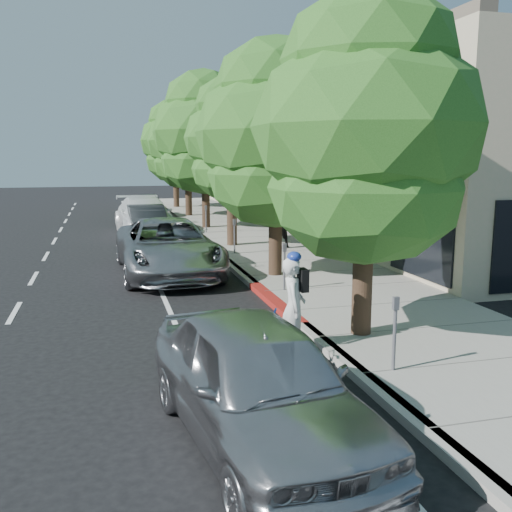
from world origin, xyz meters
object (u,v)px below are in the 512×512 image
object	(u,v)px
street_tree_0	(367,132)
white_pickup	(144,216)
cyclist	(294,307)
near_car_a	(258,382)
pedestrian	(278,223)
street_tree_4	(187,143)
dark_sedan	(147,222)
street_tree_1	(276,135)
street_tree_5	(175,142)
dark_suv_far	(147,206)
street_tree_2	(231,141)
bicycle	(243,341)
street_tree_3	(205,134)
silver_suv	(168,247)

from	to	relation	value
street_tree_0	white_pickup	xyz separation A→B (m)	(-3.10, 17.10, -3.26)
cyclist	near_car_a	bearing A→B (deg)	170.38
near_car_a	pedestrian	xyz separation A→B (m)	(4.66, 14.27, 0.30)
white_pickup	street_tree_4	bearing A→B (deg)	62.39
near_car_a	pedestrian	world-z (taller)	pedestrian
street_tree_0	near_car_a	xyz separation A→B (m)	(-3.10, -3.50, -3.31)
cyclist	pedestrian	size ratio (longest dim) A/B	0.95
dark_sedan	street_tree_1	bearing A→B (deg)	-74.39
dark_sedan	street_tree_0	bearing A→B (deg)	-80.97
street_tree_0	street_tree_1	world-z (taller)	street_tree_1
street_tree_0	street_tree_5	xyz separation A→B (m)	(0.00, 30.00, 0.49)
dark_suv_far	street_tree_2	bearing A→B (deg)	-70.99
dark_suv_far	street_tree_1	bearing A→B (deg)	-75.16
street_tree_4	bicycle	xyz separation A→B (m)	(-2.70, -25.00, -3.92)
cyclist	white_pickup	xyz separation A→B (m)	(-1.50, 17.57, -0.05)
street_tree_3	cyclist	world-z (taller)	street_tree_3
street_tree_1	street_tree_5	xyz separation A→B (m)	(0.00, 24.00, 0.35)
silver_suv	dark_sedan	xyz separation A→B (m)	(-0.04, 8.18, -0.12)
bicycle	white_pickup	xyz separation A→B (m)	(-0.40, 18.10, 0.34)
cyclist	street_tree_3	bearing A→B (deg)	11.76
street_tree_3	street_tree_4	world-z (taller)	street_tree_3
white_pickup	dark_suv_far	xyz separation A→B (m)	(0.58, 6.40, -0.09)
street_tree_0	street_tree_4	distance (m)	24.00
street_tree_0	bicycle	distance (m)	4.61
dark_sedan	pedestrian	xyz separation A→B (m)	(4.66, -4.91, 0.37)
street_tree_4	bicycle	bearing A→B (deg)	-96.16
street_tree_5	near_car_a	size ratio (longest dim) A/B	1.56
bicycle	pedestrian	size ratio (longest dim) A/B	1.04
pedestrian	dark_suv_far	bearing A→B (deg)	-97.55
street_tree_5	cyclist	bearing A→B (deg)	-93.01
street_tree_1	dark_sedan	xyz separation A→B (m)	(-3.10, 9.68, -3.52)
street_tree_2	cyclist	world-z (taller)	street_tree_2
street_tree_2	street_tree_4	xyz separation A→B (m)	(0.00, 12.00, 0.18)
street_tree_3	white_pickup	size ratio (longest dim) A/B	1.31
street_tree_0	cyclist	xyz separation A→B (m)	(-1.60, -0.47, -3.21)
street_tree_4	pedestrian	bearing A→B (deg)	-83.30
street_tree_1	street_tree_2	distance (m)	6.00
street_tree_5	dark_suv_far	bearing A→B (deg)	-111.20
street_tree_0	dark_suv_far	size ratio (longest dim) A/B	1.49
street_tree_1	street_tree_5	bearing A→B (deg)	90.00
white_pickup	street_tree_0	bearing A→B (deg)	-83.14
street_tree_3	dark_suv_far	world-z (taller)	street_tree_3
street_tree_0	silver_suv	bearing A→B (deg)	112.17
bicycle	silver_suv	xyz separation A→B (m)	(-0.36, 8.50, 0.34)
dark_suv_far	pedestrian	distance (m)	13.38
street_tree_3	cyclist	size ratio (longest dim) A/B	4.24
street_tree_3	street_tree_2	bearing A→B (deg)	-90.00
street_tree_4	bicycle	distance (m)	25.45
street_tree_5	street_tree_0	bearing A→B (deg)	-90.00
street_tree_5	pedestrian	bearing A→B (deg)	-85.38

